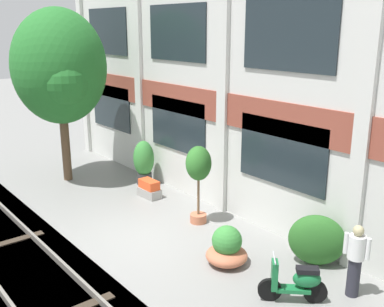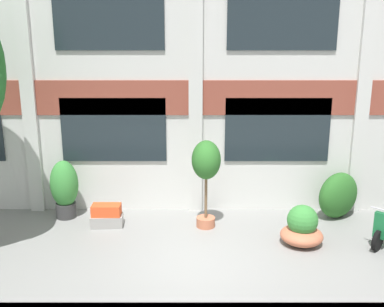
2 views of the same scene
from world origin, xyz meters
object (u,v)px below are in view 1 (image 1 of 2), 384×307
Objects in this scene: potted_plant_glazed_jar at (144,160)px; resident_by_doorway at (355,259)px; potted_plant_square_trough at (149,189)px; potted_plant_low_pan at (198,169)px; topiary_hedge at (317,240)px; scooter_near_curb at (296,282)px; broadleaf_tree at (60,69)px; potted_plant_wide_bowl at (227,248)px.

resident_by_doorway reaches higher than potted_plant_glazed_jar.
potted_plant_glazed_jar is 1.45m from potted_plant_square_trough.
potted_plant_low_pan reaches higher than topiary_hedge.
scooter_near_curb is (7.83, -1.55, -0.42)m from potted_plant_glazed_jar.
broadleaf_tree is 6.09× the size of potted_plant_wide_bowl.
broadleaf_tree is at bearing -97.24° from resident_by_doorway.
scooter_near_curb is 0.67× the size of resident_by_doorway.
potted_plant_square_trough is 0.63× the size of topiary_hedge.
potted_plant_wide_bowl is 0.63× the size of resident_by_doorway.
topiary_hedge is at bearing 5.78° from potted_plant_square_trough.
potted_plant_wide_bowl is 2.84m from resident_by_doorway.
potted_plant_square_trough is 7.26m from resident_by_doorway.
potted_plant_glazed_jar is 1.47× the size of scooter_near_curb.
broadleaf_tree reaches higher than potted_plant_glazed_jar.
resident_by_doorway is (4.75, 0.15, -0.74)m from potted_plant_low_pan.
resident_by_doorway is 1.20× the size of topiary_hedge.
potted_plant_low_pan reaches higher than scooter_near_curb.
topiary_hedge is at bearing -125.56° from resident_by_doorway.
potted_plant_wide_bowl is 0.76× the size of topiary_hedge.
broadleaf_tree reaches higher than resident_by_doorway.
topiary_hedge is at bearing -112.94° from scooter_near_curb.
resident_by_doorway is at bearing 1.84° from potted_plant_low_pan.
potted_plant_square_trough is at bearing 179.60° from potted_plant_low_pan.
potted_plant_low_pan is 2.67m from potted_plant_wide_bowl.
scooter_near_curb reaches higher than potted_plant_wide_bowl.
potted_plant_low_pan is 2.27× the size of potted_plant_wide_bowl.
potted_plant_low_pan is 1.43× the size of resident_by_doorway.
potted_plant_wide_bowl is (5.85, -1.58, -0.48)m from potted_plant_glazed_jar.
potted_plant_low_pan is at bearing -58.52° from scooter_near_curb.
topiary_hedge is at bearing 10.10° from potted_plant_low_pan.
potted_plant_wide_bowl is 1.20× the size of potted_plant_square_trough.
topiary_hedge is (-0.66, 1.56, 0.17)m from scooter_near_curb.
resident_by_doorway is at bearing 7.71° from broadleaf_tree.
scooter_near_curb is at bearing -43.41° from resident_by_doorway.
broadleaf_tree is 4.19m from potted_plant_glazed_jar.
broadleaf_tree is at bearing -158.69° from potted_plant_square_trough.
topiary_hedge is (9.31, 1.90, -3.33)m from broadleaf_tree.
resident_by_doorway is at bearing -20.60° from topiary_hedge.
potted_plant_wide_bowl is at bearing 2.20° from broadleaf_tree.
potted_plant_wide_bowl is 2.08m from topiary_hedge.
potted_plant_low_pan is 1.72× the size of topiary_hedge.
scooter_near_curb is 0.81× the size of topiary_hedge.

